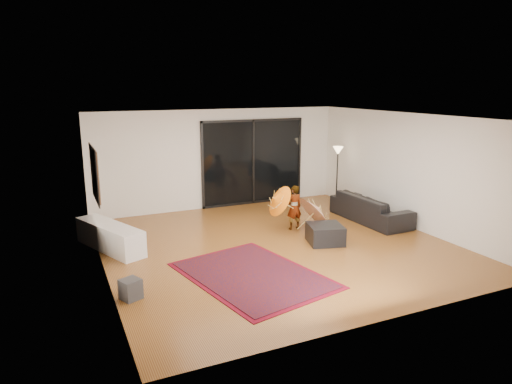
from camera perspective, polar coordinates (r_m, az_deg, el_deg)
floor at (r=9.79m, az=2.58°, el=-6.64°), size 7.00×7.00×0.00m
ceiling at (r=9.23m, az=2.76°, el=9.33°), size 7.00×7.00×0.00m
wall_back at (r=12.58m, az=-4.62°, el=4.15°), size 7.00×0.00×7.00m
wall_front at (r=6.60m, az=16.66°, el=-4.74°), size 7.00×0.00×7.00m
wall_left at (r=8.46m, az=-18.97°, el=-1.01°), size 0.00×7.00×7.00m
wall_right at (r=11.42m, az=18.52°, el=2.57°), size 0.00×7.00×7.00m
sliding_door at (r=12.94m, az=-0.39°, el=3.77°), size 3.06×0.07×2.40m
painting at (r=9.37m, az=-19.52°, el=2.17°), size 0.04×1.28×1.08m
media_console at (r=9.94m, az=-17.80°, el=-5.34°), size 1.20×1.98×0.54m
speaker at (r=7.67m, az=-15.40°, el=-11.63°), size 0.38×0.38×0.33m
persian_rug at (r=8.29m, az=-0.42°, el=-10.34°), size 2.55×3.16×0.02m
sofa at (r=11.75m, az=14.11°, el=-1.96°), size 0.94×2.28×0.66m
ottoman at (r=9.96m, az=8.64°, el=-5.20°), size 0.88×0.88×0.41m
floor_lamp at (r=12.98m, az=10.17°, el=4.08°), size 0.29×0.29×1.66m
child at (r=10.73m, az=4.79°, el=-1.93°), size 0.39×0.26×1.06m
parasol_orange at (r=10.38m, az=2.30°, el=-1.24°), size 0.53×0.75×0.84m
parasol_white at (r=10.91m, az=7.93°, el=-1.89°), size 0.73×0.95×0.98m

